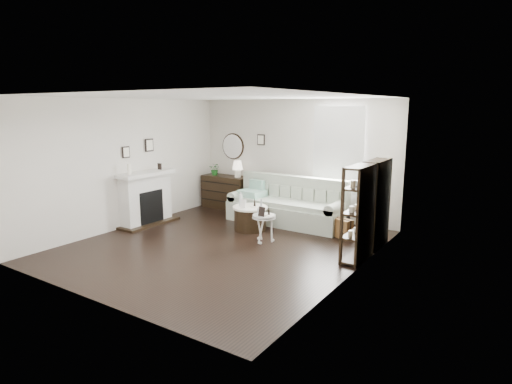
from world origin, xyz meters
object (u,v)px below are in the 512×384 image
Objects in this scene: sofa at (288,208)px; dresser at (226,192)px; drum_table at (250,218)px; pedestal_table at (264,217)px.

dresser is (-2.00, 0.39, 0.08)m from sofa.
pedestal_table reaches higher than drum_table.
pedestal_table is at bearing -38.18° from drum_table.
drum_table is 1.36× the size of pedestal_table.
drum_table is at bearing -111.69° from sofa.
dresser is 1.71× the size of drum_table.
sofa is 3.62× the size of drum_table.
pedestal_table is at bearing -38.83° from dresser.
sofa reaches higher than drum_table.
dresser is at bearing 140.90° from drum_table.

